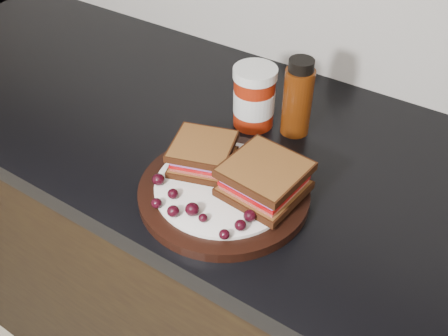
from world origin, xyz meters
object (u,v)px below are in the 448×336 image
Objects in this scene: plate at (224,192)px; condiment_jar at (254,97)px; sandwich_left at (203,154)px; oil_bottle at (298,97)px.

condiment_jar is (-0.07, 0.20, 0.05)m from plate.
plate is 0.07m from sandwich_left.
sandwich_left is 0.21m from oil_bottle.
condiment_jar is (-0.01, 0.18, 0.01)m from sandwich_left.
plate is 2.32× the size of condiment_jar.
sandwich_left is 0.18m from condiment_jar.
oil_bottle is (0.01, 0.22, 0.07)m from plate.
condiment_jar is at bearing 107.97° from plate.
oil_bottle is (0.07, 0.20, 0.03)m from sandwich_left.
oil_bottle is (0.08, 0.02, 0.02)m from condiment_jar.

